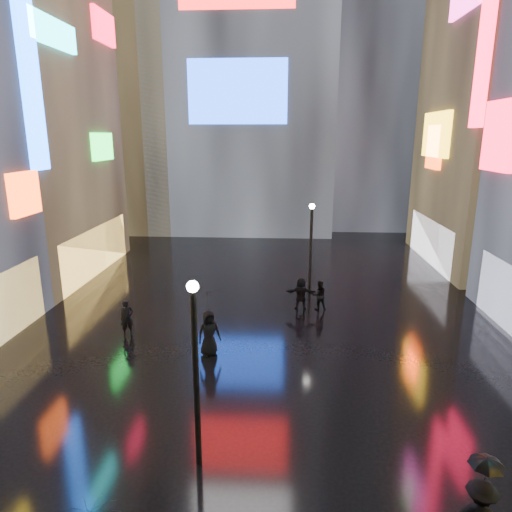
{
  "coord_description": "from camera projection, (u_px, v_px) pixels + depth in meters",
  "views": [
    {
      "loc": [
        0.83,
        -1.57,
        8.6
      ],
      "look_at": [
        0.0,
        12.0,
        5.0
      ],
      "focal_mm": 32.0,
      "sensor_mm": 36.0,
      "label": 1
    }
  ],
  "objects": [
    {
      "name": "tower_flank_left",
      "position": [
        124.0,
        86.0,
        41.79
      ],
      "size": [
        10.0,
        10.0,
        26.0
      ],
      "primitive_type": "cube",
      "color": "black",
      "rests_on": "ground"
    },
    {
      "name": "pedestrian_6",
      "position": [
        127.0,
        318.0,
        20.09
      ],
      "size": [
        0.7,
        0.62,
        1.62
      ],
      "primitive_type": "imported",
      "rotation": [
        0.0,
        0.0,
        0.48
      ],
      "color": "black",
      "rests_on": "ground"
    },
    {
      "name": "pedestrian_5",
      "position": [
        301.0,
        294.0,
        23.09
      ],
      "size": [
        1.55,
        0.54,
        1.66
      ],
      "primitive_type": "imported",
      "rotation": [
        0.0,
        0.0,
        3.11
      ],
      "color": "black",
      "rests_on": "ground"
    },
    {
      "name": "umbrella_2",
      "position": [
        208.0,
        301.0,
        17.89
      ],
      "size": [
        1.14,
        1.13,
        0.85
      ],
      "primitive_type": "imported",
      "rotation": [
        0.0,
        0.0,
        1.32
      ],
      "color": "black",
      "rests_on": "pedestrian_4"
    },
    {
      "name": "lamp_near",
      "position": [
        196.0,
        365.0,
        11.6
      ],
      "size": [
        0.3,
        0.3,
        5.2
      ],
      "color": "black",
      "rests_on": "ground"
    },
    {
      "name": "pedestrian_7",
      "position": [
        319.0,
        295.0,
        23.07
      ],
      "size": [
        0.84,
        0.71,
        1.54
      ],
      "primitive_type": "imported",
      "rotation": [
        0.0,
        0.0,
        3.33
      ],
      "color": "black",
      "rests_on": "ground"
    },
    {
      "name": "pedestrian_4",
      "position": [
        209.0,
        333.0,
        18.24
      ],
      "size": [
        1.1,
        0.96,
        1.89
      ],
      "primitive_type": "imported",
      "rotation": [
        0.0,
        0.0,
        0.47
      ],
      "color": "black",
      "rests_on": "ground"
    },
    {
      "name": "tower_flank_right",
      "position": [
        372.0,
        44.0,
        43.27
      ],
      "size": [
        12.0,
        12.0,
        34.0
      ],
      "primitive_type": "cube",
      "color": "black",
      "rests_on": "ground"
    },
    {
      "name": "umbrella_1",
      "position": [
        486.0,
        470.0,
        9.19
      ],
      "size": [
        0.96,
        0.96,
        0.6
      ],
      "primitive_type": "imported",
      "rotation": [
        0.0,
        0.0,
        4.06
      ],
      "color": "black",
      "rests_on": "pedestrian_2"
    },
    {
      "name": "ground",
      "position": [
        266.0,
        311.0,
        23.06
      ],
      "size": [
        140.0,
        140.0,
        0.0
      ],
      "primitive_type": "plane",
      "color": "black",
      "rests_on": "ground"
    },
    {
      "name": "building_left_far",
      "position": [
        1.0,
        94.0,
        26.98
      ],
      "size": [
        10.28,
        12.0,
        22.0
      ],
      "color": "black",
      "rests_on": "ground"
    },
    {
      "name": "lamp_far",
      "position": [
        311.0,
        246.0,
        24.15
      ],
      "size": [
        0.3,
        0.3,
        5.2
      ],
      "color": "black",
      "rests_on": "ground"
    }
  ]
}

